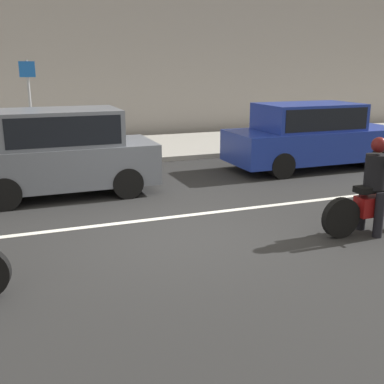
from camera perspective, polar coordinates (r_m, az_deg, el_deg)
name	(u,v)px	position (r m, az deg, el deg)	size (l,w,h in m)	color
ground_plane	(170,236)	(7.65, -2.71, -5.32)	(80.00, 80.00, 0.00)	#242424
sidewalk_slab	(90,151)	(15.21, -12.25, 4.90)	(40.00, 4.40, 0.14)	#99968E
building_facade	(67,2)	(18.48, -14.91, 21.33)	(40.00, 1.40, 9.67)	gray
lane_marking_stripe	(195,214)	(8.71, 0.41, -2.72)	(18.00, 0.14, 0.01)	silver
motorcycle_with_rider_black_leather	(378,194)	(8.19, 21.65, -0.23)	(2.08, 0.70, 1.58)	black
parked_sedan_cobalt_blue	(312,135)	(12.93, 14.32, 6.69)	(4.71, 1.82, 1.72)	navy
parked_hatchback_slate_gray	(62,151)	(10.24, -15.45, 4.79)	(3.83, 1.76, 1.80)	slate
street_sign_post	(30,98)	(14.60, -19.09, 10.68)	(0.44, 0.08, 2.68)	gray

